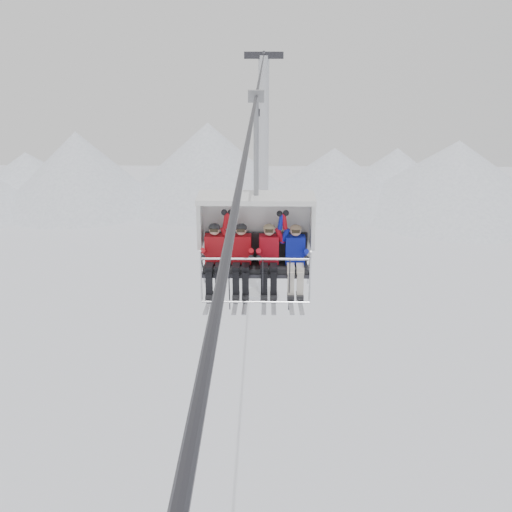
{
  "coord_description": "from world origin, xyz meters",
  "views": [
    {
      "loc": [
        0.22,
        -12.06,
        14.43
      ],
      "look_at": [
        0.0,
        0.0,
        10.2
      ],
      "focal_mm": 45.0,
      "sensor_mm": 36.0,
      "label": 1
    }
  ],
  "objects_px": {
    "skier_center_right": "(269,257)",
    "skier_far_right": "(295,258)",
    "lift_tower_right": "(263,199)",
    "skier_far_left": "(215,257)",
    "chairlift_carrier": "(256,230)",
    "skier_center_left": "(241,257)"
  },
  "relations": [
    {
      "from": "skier_center_right",
      "to": "skier_far_right",
      "type": "xyz_separation_m",
      "value": [
        0.52,
        -0.0,
        -0.0
      ]
    },
    {
      "from": "lift_tower_right",
      "to": "skier_far_left",
      "type": "height_order",
      "value": "lift_tower_right"
    },
    {
      "from": "chairlift_carrier",
      "to": "skier_center_right",
      "type": "xyz_separation_m",
      "value": [
        0.26,
        -0.31,
        -0.47
      ]
    },
    {
      "from": "lift_tower_right",
      "to": "skier_center_right",
      "type": "bearing_deg",
      "value": -89.33
    },
    {
      "from": "lift_tower_right",
      "to": "chairlift_carrier",
      "type": "bearing_deg",
      "value": -90.0
    },
    {
      "from": "lift_tower_right",
      "to": "skier_far_left",
      "type": "distance_m",
      "value": 22.49
    },
    {
      "from": "lift_tower_right",
      "to": "chairlift_carrier",
      "type": "relative_size",
      "value": 3.38
    },
    {
      "from": "chairlift_carrier",
      "to": "skier_center_left",
      "type": "distance_m",
      "value": 0.63
    },
    {
      "from": "skier_center_right",
      "to": "skier_far_right",
      "type": "height_order",
      "value": "skier_center_right"
    },
    {
      "from": "chairlift_carrier",
      "to": "skier_center_left",
      "type": "height_order",
      "value": "chairlift_carrier"
    },
    {
      "from": "skier_far_left",
      "to": "skier_center_right",
      "type": "height_order",
      "value": "skier_far_left"
    },
    {
      "from": "skier_far_left",
      "to": "skier_center_left",
      "type": "height_order",
      "value": "same"
    },
    {
      "from": "lift_tower_right",
      "to": "skier_far_left",
      "type": "bearing_deg",
      "value": -92.14
    },
    {
      "from": "lift_tower_right",
      "to": "skier_center_left",
      "type": "distance_m",
      "value": 22.48
    },
    {
      "from": "skier_far_left",
      "to": "skier_far_right",
      "type": "height_order",
      "value": "skier_far_left"
    },
    {
      "from": "chairlift_carrier",
      "to": "skier_far_right",
      "type": "height_order",
      "value": "chairlift_carrier"
    },
    {
      "from": "skier_far_right",
      "to": "skier_far_left",
      "type": "bearing_deg",
      "value": 179.92
    },
    {
      "from": "skier_far_right",
      "to": "skier_center_left",
      "type": "bearing_deg",
      "value": 179.88
    },
    {
      "from": "lift_tower_right",
      "to": "chairlift_carrier",
      "type": "xyz_separation_m",
      "value": [
        0.0,
        -21.73,
        4.88
      ]
    },
    {
      "from": "skier_far_left",
      "to": "lift_tower_right",
      "type": "bearing_deg",
      "value": 87.86
    },
    {
      "from": "lift_tower_right",
      "to": "skier_center_left",
      "type": "height_order",
      "value": "lift_tower_right"
    },
    {
      "from": "skier_far_left",
      "to": "chairlift_carrier",
      "type": "bearing_deg",
      "value": 20.25
    }
  ]
}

